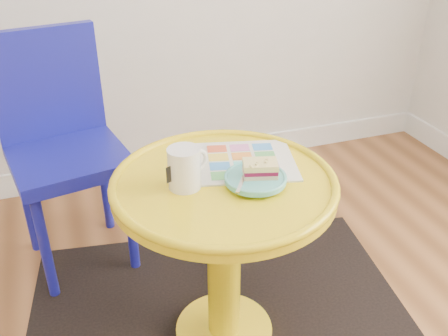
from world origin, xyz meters
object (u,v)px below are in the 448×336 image
object	(u,v)px
newspaper	(243,161)
mug	(185,167)
side_table	(224,230)
chair	(61,137)
plate	(255,179)

from	to	relation	value
newspaper	mug	distance (m)	0.22
side_table	chair	world-z (taller)	chair
plate	mug	bearing A→B (deg)	163.71
mug	plate	world-z (taller)	mug
chair	newspaper	world-z (taller)	chair
side_table	newspaper	bearing A→B (deg)	42.59
chair	plate	xyz separation A→B (m)	(0.48, -0.67, 0.10)
newspaper	mug	size ratio (longest dim) A/B	2.49
mug	plate	size ratio (longest dim) A/B	0.72
newspaper	plate	xyz separation A→B (m)	(-0.01, -0.13, 0.01)
newspaper	mug	bearing A→B (deg)	-144.93
mug	side_table	bearing A→B (deg)	-25.20
chair	mug	distance (m)	0.71
chair	plate	world-z (taller)	chair
mug	plate	distance (m)	0.19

